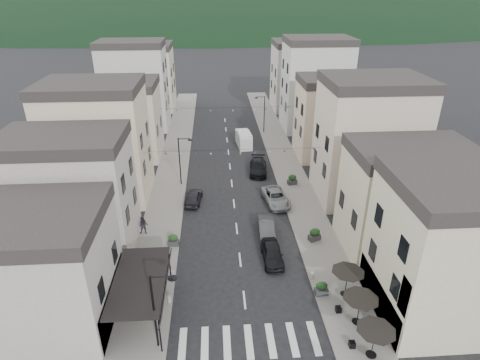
{
  "coord_description": "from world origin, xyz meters",
  "views": [
    {
      "loc": [
        -1.92,
        -17.49,
        21.94
      ],
      "look_at": [
        0.59,
        19.78,
        3.5
      ],
      "focal_mm": 30.0,
      "sensor_mm": 36.0,
      "label": 1
    }
  ],
  "objects_px": {
    "parked_car_a": "(272,254)",
    "parked_car_b": "(266,228)",
    "parked_car_c": "(276,197)",
    "pedestrian_b": "(143,225)",
    "parked_car_d": "(258,167)",
    "parked_car_e": "(194,197)",
    "delivery_van": "(244,139)",
    "pedestrian_a": "(142,269)"
  },
  "relations": [
    {
      "from": "parked_car_a",
      "to": "delivery_van",
      "type": "relative_size",
      "value": 0.88
    },
    {
      "from": "parked_car_d",
      "to": "parked_car_a",
      "type": "bearing_deg",
      "value": -86.45
    },
    {
      "from": "parked_car_b",
      "to": "pedestrian_b",
      "type": "xyz_separation_m",
      "value": [
        -11.78,
        0.63,
        0.37
      ]
    },
    {
      "from": "parked_car_a",
      "to": "parked_car_c",
      "type": "height_order",
      "value": "parked_car_a"
    },
    {
      "from": "parked_car_e",
      "to": "pedestrian_b",
      "type": "relative_size",
      "value": 2.16
    },
    {
      "from": "parked_car_b",
      "to": "pedestrian_a",
      "type": "bearing_deg",
      "value": -149.57
    },
    {
      "from": "parked_car_a",
      "to": "parked_car_b",
      "type": "bearing_deg",
      "value": 89.19
    },
    {
      "from": "parked_car_d",
      "to": "parked_car_e",
      "type": "bearing_deg",
      "value": -131.34
    },
    {
      "from": "parked_car_a",
      "to": "parked_car_b",
      "type": "relative_size",
      "value": 1.01
    },
    {
      "from": "parked_car_b",
      "to": "parked_car_d",
      "type": "height_order",
      "value": "parked_car_d"
    },
    {
      "from": "parked_car_a",
      "to": "parked_car_e",
      "type": "bearing_deg",
      "value": 122.96
    },
    {
      "from": "parked_car_b",
      "to": "pedestrian_b",
      "type": "distance_m",
      "value": 11.8
    },
    {
      "from": "parked_car_a",
      "to": "pedestrian_a",
      "type": "distance_m",
      "value": 11.08
    },
    {
      "from": "parked_car_b",
      "to": "pedestrian_a",
      "type": "relative_size",
      "value": 2.26
    },
    {
      "from": "parked_car_b",
      "to": "parked_car_d",
      "type": "relative_size",
      "value": 0.81
    },
    {
      "from": "parked_car_a",
      "to": "pedestrian_b",
      "type": "xyz_separation_m",
      "value": [
        -11.78,
        4.8,
        0.34
      ]
    },
    {
      "from": "parked_car_d",
      "to": "parked_car_e",
      "type": "distance_m",
      "value": 10.85
    },
    {
      "from": "parked_car_c",
      "to": "delivery_van",
      "type": "distance_m",
      "value": 17.65
    },
    {
      "from": "parked_car_d",
      "to": "parked_car_b",
      "type": "bearing_deg",
      "value": -87.13
    },
    {
      "from": "parked_car_d",
      "to": "delivery_van",
      "type": "distance_m",
      "value": 9.49
    },
    {
      "from": "parked_car_b",
      "to": "parked_car_c",
      "type": "distance_m",
      "value": 6.2
    },
    {
      "from": "parked_car_c",
      "to": "parked_car_b",
      "type": "bearing_deg",
      "value": -114.39
    },
    {
      "from": "parked_car_e",
      "to": "delivery_van",
      "type": "relative_size",
      "value": 0.84
    },
    {
      "from": "parked_car_c",
      "to": "delivery_van",
      "type": "height_order",
      "value": "delivery_van"
    },
    {
      "from": "parked_car_e",
      "to": "delivery_van",
      "type": "bearing_deg",
      "value": -105.0
    },
    {
      "from": "parked_car_e",
      "to": "pedestrian_b",
      "type": "bearing_deg",
      "value": 60.1
    },
    {
      "from": "parked_car_e",
      "to": "pedestrian_a",
      "type": "bearing_deg",
      "value": 80.8
    },
    {
      "from": "parked_car_a",
      "to": "delivery_van",
      "type": "bearing_deg",
      "value": 90.02
    },
    {
      "from": "parked_car_b",
      "to": "pedestrian_b",
      "type": "bearing_deg",
      "value": 178.85
    },
    {
      "from": "parked_car_d",
      "to": "parked_car_e",
      "type": "xyz_separation_m",
      "value": [
        -7.95,
        -7.38,
        -0.06
      ]
    },
    {
      "from": "parked_car_a",
      "to": "parked_car_b",
      "type": "height_order",
      "value": "parked_car_a"
    },
    {
      "from": "parked_car_c",
      "to": "pedestrian_a",
      "type": "relative_size",
      "value": 2.78
    },
    {
      "from": "parked_car_d",
      "to": "pedestrian_b",
      "type": "relative_size",
      "value": 2.75
    },
    {
      "from": "parked_car_b",
      "to": "parked_car_d",
      "type": "bearing_deg",
      "value": 88.97
    },
    {
      "from": "parked_car_b",
      "to": "pedestrian_b",
      "type": "height_order",
      "value": "pedestrian_b"
    },
    {
      "from": "parked_car_d",
      "to": "pedestrian_a",
      "type": "bearing_deg",
      "value": -114.45
    },
    {
      "from": "parked_car_c",
      "to": "delivery_van",
      "type": "bearing_deg",
      "value": 89.63
    },
    {
      "from": "parked_car_d",
      "to": "pedestrian_a",
      "type": "distance_m",
      "value": 23.12
    },
    {
      "from": "parked_car_e",
      "to": "delivery_van",
      "type": "xyz_separation_m",
      "value": [
        6.84,
        16.79,
        0.4
      ]
    },
    {
      "from": "parked_car_b",
      "to": "pedestrian_a",
      "type": "height_order",
      "value": "pedestrian_a"
    },
    {
      "from": "parked_car_c",
      "to": "delivery_van",
      "type": "relative_size",
      "value": 1.07
    },
    {
      "from": "parked_car_a",
      "to": "parked_car_e",
      "type": "xyz_separation_m",
      "value": [
        -7.23,
        10.82,
        -0.03
      ]
    }
  ]
}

